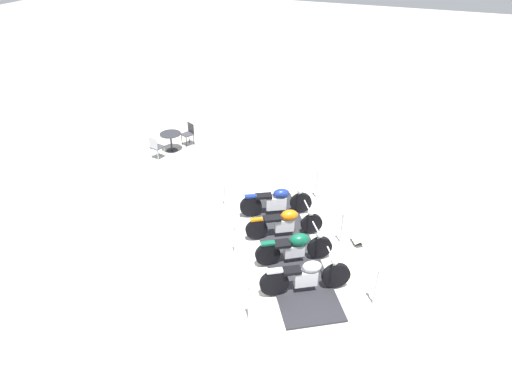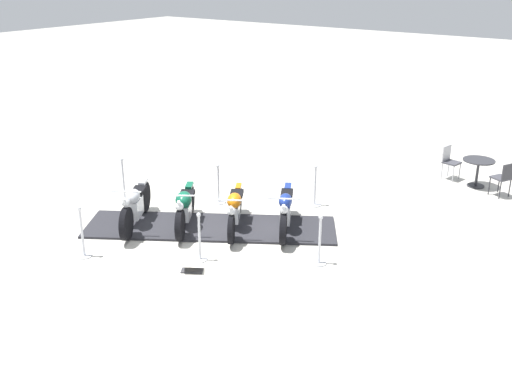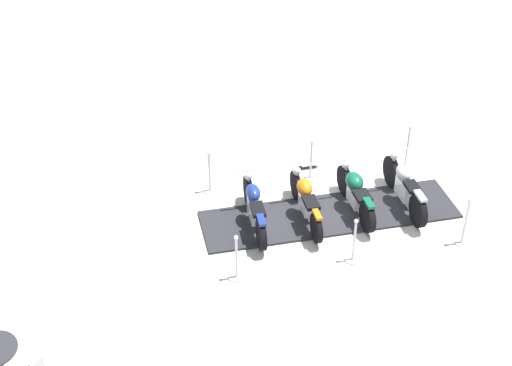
# 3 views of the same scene
# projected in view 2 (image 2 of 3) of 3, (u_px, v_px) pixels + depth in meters

# --- Properties ---
(ground_plane) EXTENTS (80.00, 80.00, 0.00)m
(ground_plane) POSITION_uv_depth(u_px,v_px,m) (211.00, 228.00, 13.02)
(ground_plane) COLOR beige
(display_platform) EXTENTS (5.44, 4.16, 0.05)m
(display_platform) POSITION_uv_depth(u_px,v_px,m) (211.00, 227.00, 13.01)
(display_platform) COLOR #28282D
(display_platform) RESTS_ON ground_plane
(motorcycle_chrome) EXTENTS (1.29, 1.96, 1.03)m
(motorcycle_chrome) POSITION_uv_depth(u_px,v_px,m) (135.00, 205.00, 12.91)
(motorcycle_chrome) COLOR black
(motorcycle_chrome) RESTS_ON display_platform
(motorcycle_forest) EXTENTS (1.24, 1.79, 0.97)m
(motorcycle_forest) POSITION_uv_depth(u_px,v_px,m) (185.00, 207.00, 12.84)
(motorcycle_forest) COLOR black
(motorcycle_forest) RESTS_ON display_platform
(motorcycle_copper) EXTENTS (1.27, 1.93, 0.92)m
(motorcycle_copper) POSITION_uv_depth(u_px,v_px,m) (235.00, 208.00, 12.77)
(motorcycle_copper) COLOR black
(motorcycle_copper) RESTS_ON display_platform
(motorcycle_navy) EXTENTS (1.21, 1.97, 0.97)m
(motorcycle_navy) POSITION_uv_depth(u_px,v_px,m) (286.00, 210.00, 12.71)
(motorcycle_navy) COLOR black
(motorcycle_navy) RESTS_ON display_platform
(stanchion_right_rear) EXTENTS (0.29, 0.29, 1.04)m
(stanchion_right_rear) POSITION_uv_depth(u_px,v_px,m) (319.00, 247.00, 11.36)
(stanchion_right_rear) COLOR silver
(stanchion_right_rear) RESTS_ON ground_plane
(stanchion_left_rear) EXTENTS (0.33, 0.33, 1.03)m
(stanchion_left_rear) POSITION_uv_depth(u_px,v_px,m) (315.00, 193.00, 14.15)
(stanchion_left_rear) COLOR silver
(stanchion_left_rear) RESTS_ON ground_plane
(stanchion_right_front) EXTENTS (0.30, 0.30, 1.10)m
(stanchion_right_front) POSITION_uv_depth(u_px,v_px,m) (83.00, 239.00, 11.64)
(stanchion_right_front) COLOR silver
(stanchion_right_front) RESTS_ON ground_plane
(stanchion_left_mid) EXTENTS (0.33, 0.33, 1.01)m
(stanchion_left_mid) POSITION_uv_depth(u_px,v_px,m) (219.00, 191.00, 14.30)
(stanchion_left_mid) COLOR silver
(stanchion_left_mid) RESTS_ON ground_plane
(stanchion_right_mid) EXTENTS (0.29, 0.29, 1.02)m
(stanchion_right_mid) POSITION_uv_depth(u_px,v_px,m) (200.00, 243.00, 11.50)
(stanchion_right_mid) COLOR silver
(stanchion_right_mid) RESTS_ON ground_plane
(stanchion_left_front) EXTENTS (0.30, 0.30, 1.12)m
(stanchion_left_front) POSITION_uv_depth(u_px,v_px,m) (124.00, 186.00, 14.41)
(stanchion_left_front) COLOR silver
(stanchion_left_front) RESTS_ON ground_plane
(info_placard) EXTENTS (0.47, 0.44, 0.22)m
(info_placard) POSITION_uv_depth(u_px,v_px,m) (192.00, 267.00, 11.17)
(info_placard) COLOR #333338
(info_placard) RESTS_ON ground_plane
(cafe_table) EXTENTS (0.81, 0.81, 0.74)m
(cafe_table) POSITION_uv_depth(u_px,v_px,m) (478.00, 166.00, 15.29)
(cafe_table) COLOR #2D2D33
(cafe_table) RESTS_ON ground_plane
(cafe_chair_near_table) EXTENTS (0.54, 0.54, 0.90)m
(cafe_chair_near_table) POSITION_uv_depth(u_px,v_px,m) (503.00, 177.00, 14.61)
(cafe_chair_near_table) COLOR #2D2D33
(cafe_chair_near_table) RESTS_ON ground_plane
(cafe_chair_across_table) EXTENTS (0.47, 0.47, 0.91)m
(cafe_chair_across_table) POSITION_uv_depth(u_px,v_px,m) (450.00, 160.00, 15.86)
(cafe_chair_across_table) COLOR #B7B7BC
(cafe_chair_across_table) RESTS_ON ground_plane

